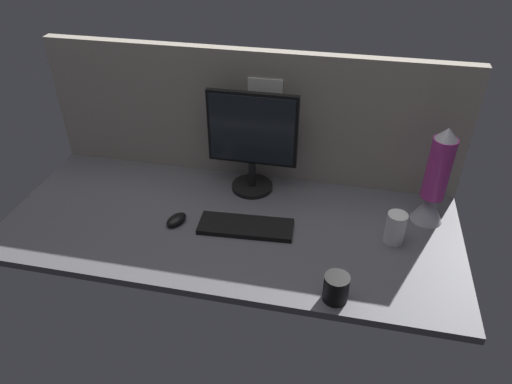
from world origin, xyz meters
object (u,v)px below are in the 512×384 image
(monitor, at_px, (252,139))
(mug_ceramic_white, at_px, (395,228))
(mug_black_travel, at_px, (336,288))
(lava_lamp, at_px, (435,184))
(mouse, at_px, (176,220))
(keyboard, at_px, (246,226))

(monitor, distance_m, mug_ceramic_white, 0.67)
(mug_black_travel, xyz_separation_m, lava_lamp, (0.33, 0.50, 0.12))
(lava_lamp, bearing_deg, monitor, 173.86)
(monitor, height_order, lava_lamp, monitor)
(monitor, bearing_deg, mug_ceramic_white, -22.06)
(monitor, bearing_deg, mouse, -127.89)
(mug_ceramic_white, xyz_separation_m, lava_lamp, (0.13, 0.16, 0.11))
(lava_lamp, bearing_deg, mouse, -166.63)
(monitor, bearing_deg, keyboard, -82.82)
(monitor, relative_size, mug_ceramic_white, 3.56)
(monitor, xyz_separation_m, keyboard, (0.04, -0.29, -0.23))
(mouse, distance_m, lava_lamp, 1.01)
(keyboard, height_order, lava_lamp, lava_lamp)
(monitor, xyz_separation_m, mug_ceramic_white, (0.60, -0.24, -0.18))
(mug_ceramic_white, bearing_deg, mouse, -175.41)
(mouse, bearing_deg, mug_ceramic_white, 29.40)
(mug_black_travel, height_order, lava_lamp, lava_lamp)
(mug_ceramic_white, distance_m, lava_lamp, 0.24)
(mug_ceramic_white, relative_size, lava_lamp, 0.31)
(mug_ceramic_white, height_order, mug_black_travel, mug_ceramic_white)
(mouse, distance_m, mug_ceramic_white, 0.85)
(monitor, xyz_separation_m, lava_lamp, (0.73, -0.08, -0.07))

